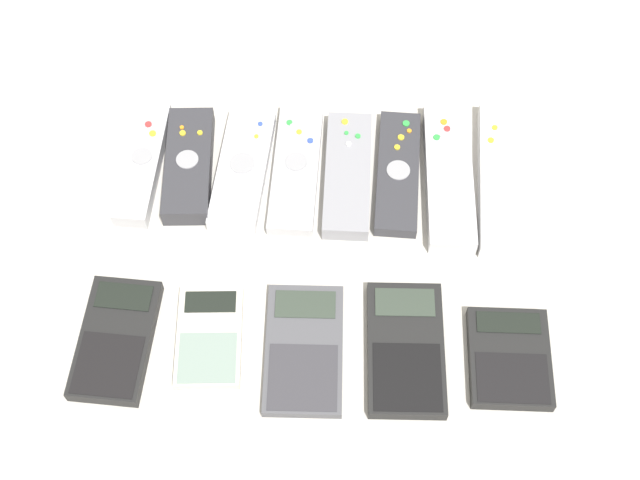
{
  "coord_description": "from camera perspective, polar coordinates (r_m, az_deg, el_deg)",
  "views": [
    {
      "loc": [
        0.03,
        -0.5,
        0.93
      ],
      "look_at": [
        0.0,
        0.03,
        0.01
      ],
      "focal_mm": 50.0,
      "sensor_mm": 36.0,
      "label": 1
    }
  ],
  "objects": [
    {
      "name": "remote_0",
      "position": [
        1.15,
        -11.26,
        4.83
      ],
      "size": [
        0.05,
        0.18,
        0.02
      ],
      "rotation": [
        0.0,
        0.0,
        -0.04
      ],
      "color": "#B7B7BC",
      "rests_on": "ground_plane"
    },
    {
      "name": "calculator_2",
      "position": [
        1.01,
        -1.03,
        -7.0
      ],
      "size": [
        0.09,
        0.16,
        0.01
      ],
      "rotation": [
        0.0,
        0.0,
        0.03
      ],
      "color": "#4C4C51",
      "rests_on": "ground_plane"
    },
    {
      "name": "remote_2",
      "position": [
        1.13,
        -4.99,
        4.49
      ],
      "size": [
        0.07,
        0.18,
        0.02
      ],
      "rotation": [
        0.0,
        0.0,
        -0.07
      ],
      "color": "silver",
      "rests_on": "ground_plane"
    },
    {
      "name": "remote_5",
      "position": [
        1.12,
        5.0,
        4.31
      ],
      "size": [
        0.06,
        0.18,
        0.02
      ],
      "rotation": [
        0.0,
        0.0,
        -0.03
      ],
      "color": "#333338",
      "rests_on": "ground_plane"
    },
    {
      "name": "calculator_0",
      "position": [
        1.03,
        -12.93,
        -6.23
      ],
      "size": [
        0.09,
        0.15,
        0.02
      ],
      "rotation": [
        0.0,
        0.0,
        -0.05
      ],
      "color": "black",
      "rests_on": "ground_plane"
    },
    {
      "name": "remote_6",
      "position": [
        1.13,
        8.24,
        4.05
      ],
      "size": [
        0.06,
        0.21,
        0.03
      ],
      "rotation": [
        0.0,
        0.0,
        0.02
      ],
      "color": "silver",
      "rests_on": "ground_plane"
    },
    {
      "name": "remote_7",
      "position": [
        1.13,
        11.55,
        3.87
      ],
      "size": [
        0.06,
        0.22,
        0.03
      ],
      "rotation": [
        0.0,
        0.0,
        -0.04
      ],
      "color": "white",
      "rests_on": "ground_plane"
    },
    {
      "name": "calculator_1",
      "position": [
        1.02,
        -7.1,
        -6.18
      ],
      "size": [
        0.08,
        0.13,
        0.01
      ],
      "rotation": [
        0.0,
        0.0,
        0.06
      ],
      "color": "beige",
      "rests_on": "ground_plane"
    },
    {
      "name": "calculator_3",
      "position": [
        1.01,
        5.51,
        -6.95
      ],
      "size": [
        0.09,
        0.16,
        0.02
      ],
      "rotation": [
        0.0,
        0.0,
        0.03
      ],
      "color": "black",
      "rests_on": "ground_plane"
    },
    {
      "name": "remote_3",
      "position": [
        1.12,
        -1.55,
        4.59
      ],
      "size": [
        0.06,
        0.19,
        0.02
      ],
      "rotation": [
        0.0,
        0.0,
        -0.02
      ],
      "color": "#B7B7BC",
      "rests_on": "ground_plane"
    },
    {
      "name": "remote_4",
      "position": [
        1.12,
        1.77,
        4.2
      ],
      "size": [
        0.06,
        0.18,
        0.02
      ],
      "rotation": [
        0.0,
        0.0,
        -0.0
      ],
      "color": "gray",
      "rests_on": "ground_plane"
    },
    {
      "name": "calculator_4",
      "position": [
        1.02,
        12.03,
        -7.4
      ],
      "size": [
        0.09,
        0.12,
        0.02
      ],
      "rotation": [
        0.0,
        0.0,
        0.01
      ],
      "color": "black",
      "rests_on": "ground_plane"
    },
    {
      "name": "ground_plane",
      "position": [
        1.06,
        -0.08,
        -1.8
      ],
      "size": [
        3.0,
        3.0,
        0.0
      ],
      "primitive_type": "plane",
      "color": "beige"
    },
    {
      "name": "remote_1",
      "position": [
        1.13,
        -8.4,
        4.77
      ],
      "size": [
        0.07,
        0.16,
        0.03
      ],
      "rotation": [
        0.0,
        0.0,
        0.06
      ],
      "color": "#333338",
      "rests_on": "ground_plane"
    }
  ]
}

